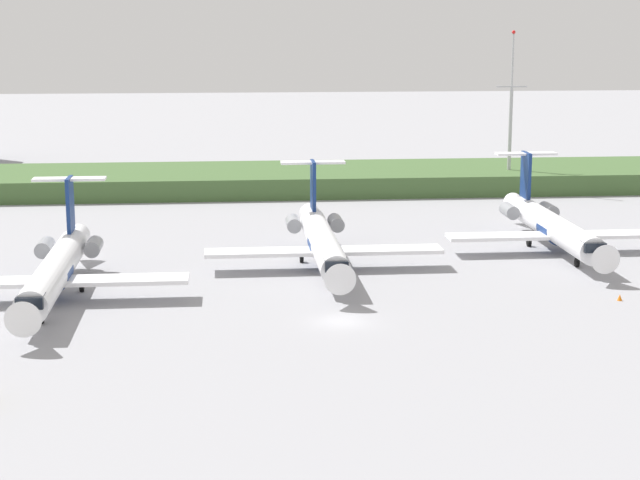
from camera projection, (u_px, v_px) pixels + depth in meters
ground_plane at (309, 244)px, 113.61m from camera, size 500.00×500.00×0.00m
grass_berm at (287, 179)px, 150.72m from camera, size 320.00×20.00×2.85m
regional_jet_second at (56, 269)px, 91.17m from camera, size 22.81×31.00×9.00m
regional_jet_third at (322, 241)px, 103.00m from camera, size 22.81×31.00×9.00m
regional_jet_fourth at (553, 226)px, 110.44m from camera, size 22.81×31.00×9.00m
antenna_mast at (510, 124)px, 148.84m from camera, size 4.40×0.50×22.25m
safety_cone_front_marker at (620, 297)px, 90.65m from camera, size 0.44×0.44×0.55m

